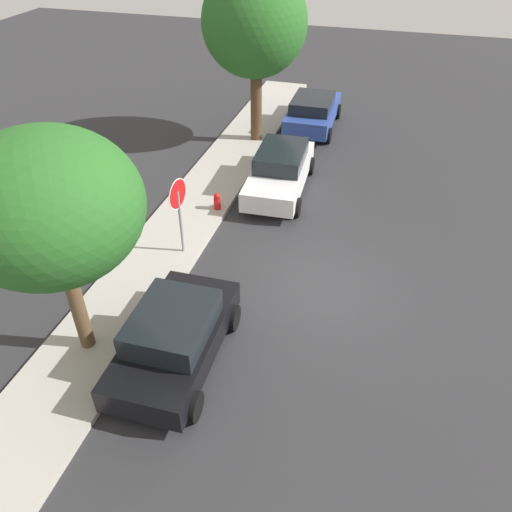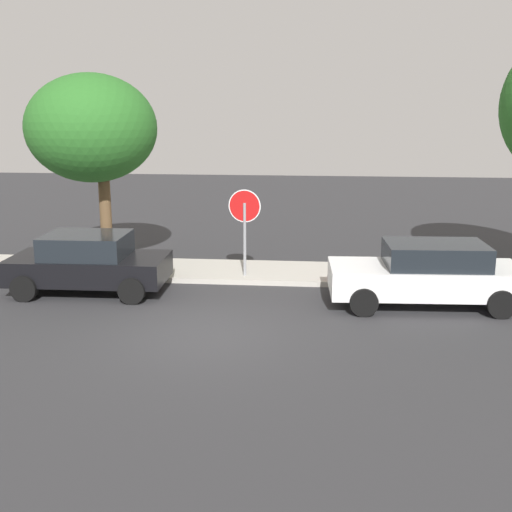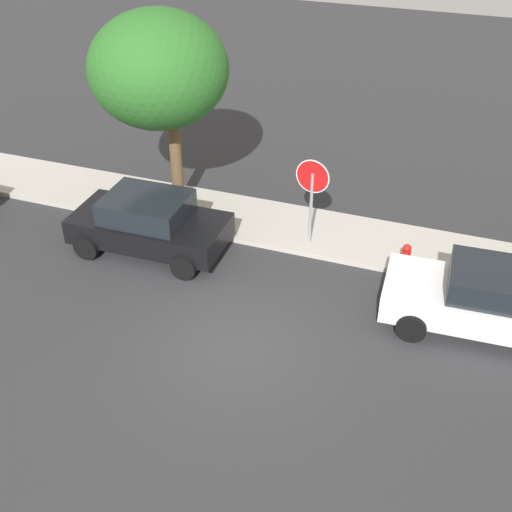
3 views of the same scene
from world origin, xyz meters
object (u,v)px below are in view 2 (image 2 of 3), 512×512
object	(u,v)px
parked_car_white	(428,274)
street_tree_near_corner	(92,129)
fire_hydrant	(338,271)
parked_car_black	(89,262)
stop_sign	(245,218)

from	to	relation	value
parked_car_white	street_tree_near_corner	xyz separation A→B (m)	(-8.72, 2.29, 3.21)
parked_car_white	fire_hydrant	world-z (taller)	parked_car_white
parked_car_black	street_tree_near_corner	world-z (taller)	street_tree_near_corner
fire_hydrant	parked_car_white	bearing A→B (deg)	-38.08
stop_sign	parked_car_white	size ratio (longest dim) A/B	0.54
parked_car_white	street_tree_near_corner	distance (m)	9.57
parked_car_black	street_tree_near_corner	bearing A→B (deg)	102.02
parked_car_black	fire_hydrant	distance (m)	6.40
stop_sign	parked_car_black	xyz separation A→B (m)	(-3.79, -1.43, -0.95)
parked_car_white	street_tree_near_corner	world-z (taller)	street_tree_near_corner
stop_sign	street_tree_near_corner	size ratio (longest dim) A/B	0.45
stop_sign	street_tree_near_corner	world-z (taller)	street_tree_near_corner
parked_car_black	stop_sign	bearing A→B (deg)	20.70
stop_sign	parked_car_white	distance (m)	4.93
parked_car_black	fire_hydrant	world-z (taller)	parked_car_black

